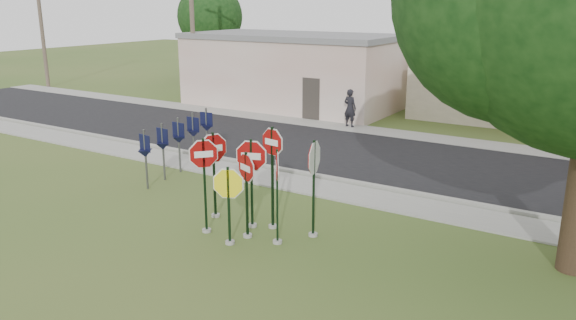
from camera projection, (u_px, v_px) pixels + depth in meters
The scene contains 20 objects.
ground at pixel (219, 251), 13.85m from camera, with size 120.00×120.00×0.00m, color #3B5921.
sidewalk_near at pixel (325, 189), 18.32m from camera, with size 60.00×1.60×0.06m, color gray.
road at pixel (380, 158), 22.00m from camera, with size 60.00×7.00×0.04m, color black.
sidewalk_far at pixel (417, 137), 25.50m from camera, with size 60.00×1.60×0.06m, color gray.
curb at pixel (339, 180), 19.13m from camera, with size 60.00×0.20×0.14m, color gray.
stop_sign_center at pixel (247, 184), 14.26m from camera, with size 0.93×0.42×2.39m.
stop_sign_yellow at pixel (229, 196), 13.90m from camera, with size 0.98×0.47×2.14m.
stop_sign_left at pixel (204, 172), 14.53m from camera, with size 0.71×0.79×2.68m.
stop_sign_right at pixel (277, 184), 13.85m from camera, with size 0.60×0.85×2.57m.
stop_sign_back_right at pixel (272, 163), 14.77m from camera, with size 1.00×0.24×2.91m.
stop_sign_back_left at pixel (251, 170), 14.89m from camera, with size 1.08×0.43×2.58m.
stop_sign_far_right at pixel (314, 174), 14.25m from camera, with size 0.24×1.14×2.71m.
stop_sign_far_left at pixel (214, 162), 15.61m from camera, with size 0.49×1.06×2.59m.
route_sign_row at pixel (179, 139), 19.95m from camera, with size 1.43×4.63×2.00m.
building_stucco at pixel (292, 70), 32.55m from camera, with size 12.20×6.20×4.20m.
building_house at pixel (508, 47), 29.77m from camera, with size 11.60×11.60×6.20m.
utility_pole_near at pixel (192, 20), 32.06m from camera, with size 2.20×0.26×9.50m.
utility_pole_far at pixel (41, 20), 39.29m from camera, with size 2.20×0.26×9.00m.
bg_tree_left at pixel (210, 17), 42.33m from camera, with size 4.90×4.90×7.35m.
pedestrian at pixel (350, 108), 27.17m from camera, with size 0.67×0.44×1.84m, color black.
Camera 1 is at (8.21, -9.87, 5.91)m, focal length 35.00 mm.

